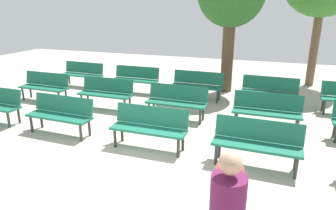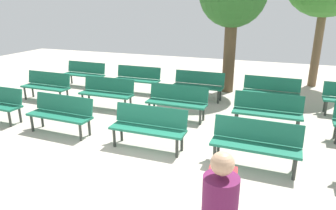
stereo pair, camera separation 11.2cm
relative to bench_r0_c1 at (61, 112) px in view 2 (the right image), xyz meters
The scene contains 12 objects.
ground_plane 2.77m from the bench_r0_c1, 35.78° to the right, with size 26.05×26.05×0.00m, color #B2A899.
bench_r0_c1 is the anchor object (origin of this frame).
bench_r0_c2 2.24m from the bench_r0_c1, ahead, with size 1.60×0.49×0.87m.
bench_r0_c3 4.40m from the bench_r0_c1, ahead, with size 1.61×0.53×0.87m.
bench_r1_c0 2.89m from the bench_r0_c1, 137.23° to the left, with size 1.61×0.52×0.87m.
bench_r1_c1 1.95m from the bench_r0_c1, 88.20° to the left, with size 1.60×0.48×0.87m.
bench_r1_c2 2.90m from the bench_r0_c1, 39.44° to the left, with size 1.61×0.50×0.87m.
bench_r1_c3 4.87m from the bench_r0_c1, 22.24° to the left, with size 1.60×0.48×0.87m.
bench_r2_c0 4.39m from the bench_r0_c1, 117.86° to the left, with size 1.62×0.54×0.87m.
bench_r2_c1 3.81m from the bench_r0_c1, 87.98° to the left, with size 1.60×0.48×0.87m.
bench_r2_c2 4.37m from the bench_r0_c1, 58.00° to the left, with size 1.61×0.50×0.87m.
bench_r2_c3 5.82m from the bench_r0_c1, 39.28° to the left, with size 1.62×0.54×0.87m.
Camera 2 is at (2.45, -3.83, 2.89)m, focal length 32.62 mm.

